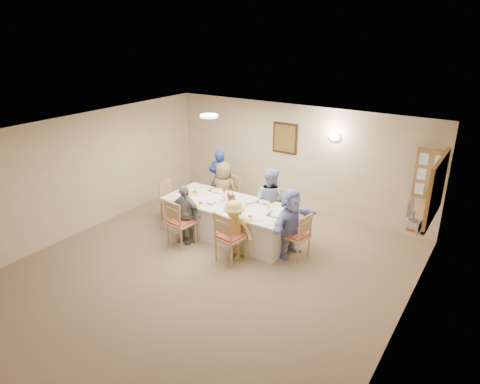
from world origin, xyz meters
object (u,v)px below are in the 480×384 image
Objects in this scene: caregiver at (220,179)px; diner_front_left at (185,214)px; diner_back_left at (224,191)px; diner_front_right at (234,230)px; serving_hatch at (436,189)px; chair_left_end at (172,201)px; chair_back_right at (273,210)px; diner_back_right at (270,201)px; desk_fan at (412,212)px; chair_right_end at (296,235)px; chair_front_right at (231,236)px; dining_table at (229,220)px; chair_front_left at (181,222)px; chair_back_left at (227,197)px; condiment_ketchup at (228,196)px; diner_right_end at (291,223)px.

diner_front_left is at bearing 79.92° from caregiver.
diner_back_left is 1.82m from diner_front_right.
serving_hatch is 1.65× the size of chair_left_end.
caregiver is at bearing -53.51° from diner_back_left.
caregiver reaches higher than chair_back_right.
diner_back_right is at bearing -84.52° from chair_back_right.
diner_back_right is (-2.97, 1.02, -0.84)m from desk_fan.
chair_left_end is at bearing -79.48° from chair_right_end.
serving_hatch is 1.65× the size of chair_right_end.
serving_hatch is at bearing 12.83° from diner_front_left.
chair_back_right is 1.60m from chair_front_right.
diner_back_left is at bearing 109.86° from caregiver.
diner_back_left is 1.10× the size of diner_front_left.
diner_front_right is at bearing 94.87° from diner_back_right.
dining_table is 1.01m from chair_front_left.
chair_front_right is 1.91m from diner_back_left.
chair_back_left is 0.99× the size of chair_front_left.
chair_back_left is (-4.28, -0.21, -1.02)m from serving_hatch.
condiment_ketchup reaches higher than chair_back_right.
chair_front_left reaches higher than chair_back_left.
diner_back_left is at bearing -42.57° from chair_front_right.
diner_front_left is at bearing -127.90° from condiment_ketchup.
diner_front_right is (0.00, -1.48, 0.13)m from chair_back_right.
diner_front_right is 5.05× the size of condiment_ketchup.
caregiver is (-0.45, 1.95, 0.24)m from chair_front_left.
chair_back_left is 2.29m from chair_right_end.
desk_fan is 3.69m from condiment_ketchup.
diner_right_end is at bearing 171.11° from desk_fan.
desk_fan reaches higher than chair_front_right.
desk_fan is 0.26× the size of diner_front_right.
serving_hatch is at bearing -56.80° from diner_right_end.
diner_front_right is (-2.97, -0.34, -0.96)m from desk_fan.
diner_back_right is (1.20, 1.48, 0.22)m from chair_front_left.
desk_fan is 5.25m from chair_left_end.
diner_front_left is at bearing 53.45° from diner_back_right.
chair_right_end is 1.20m from diner_back_right.
chair_right_end is 2.26m from diner_front_left.
condiment_ketchup is at bearing 128.04° from dining_table.
serving_hatch is at bearing 9.44° from chair_back_right.
dining_table is 0.96m from diner_back_right.
chair_right_end is 2.27m from diner_back_left.
serving_hatch is 1.36m from desk_fan.
dining_table is 1.55m from chair_right_end.
desk_fan reaches higher than dining_table.
chair_back_left is at bearing -44.74° from chair_front_right.
diner_front_left is at bearing 82.74° from diner_back_left.
chair_back_right is at bearing 54.77° from diner_right_end.
serving_hatch is 1.11× the size of diner_back_left.
chair_back_right is at bearing 9.90° from chair_back_left.
serving_hatch is 6.45× the size of condiment_ketchup.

